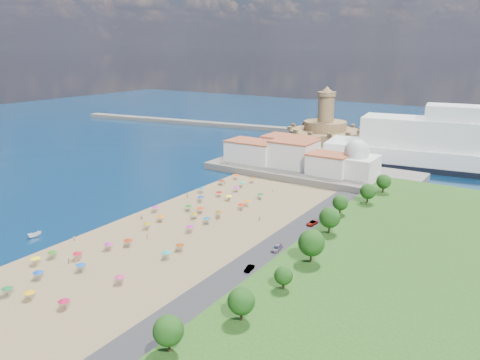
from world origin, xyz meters
The scene contains 12 objects.
ground centered at (0.00, 0.00, 0.00)m, with size 700.00×700.00×0.00m, color #071938.
terrace centered at (10.00, 73.00, 1.50)m, with size 90.00×36.00×3.00m, color #59544C.
jetty centered at (-12.00, 108.00, 1.20)m, with size 18.00×70.00×2.40m, color #59544C.
breakwater centered at (-110.00, 153.00, 1.30)m, with size 200.00×7.00×2.60m, color #59544C.
waterfront_buildings centered at (-3.05, 73.64, 7.88)m, with size 57.00×29.00×11.00m.
domed_building centered at (30.00, 71.00, 8.97)m, with size 16.00×16.00×15.00m.
fortress centered at (-12.00, 138.00, 6.68)m, with size 40.00×40.00×32.40m.
beach_parasols centered at (-1.11, -8.05, 2.15)m, with size 29.99×116.99×2.20m.
beachgoers centered at (-2.40, 6.71, 1.11)m, with size 36.78×82.56×1.89m.
moored_boats centered at (-26.52, -45.07, 0.75)m, with size 6.45×26.62×1.55m.
parked_cars centered at (36.00, 4.55, 1.34)m, with size 2.40×50.12×1.37m.
hillside_trees centered at (48.64, -8.23, 10.04)m, with size 11.71×109.41×7.79m.
Camera 1 is at (90.65, -108.19, 53.32)m, focal length 35.00 mm.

